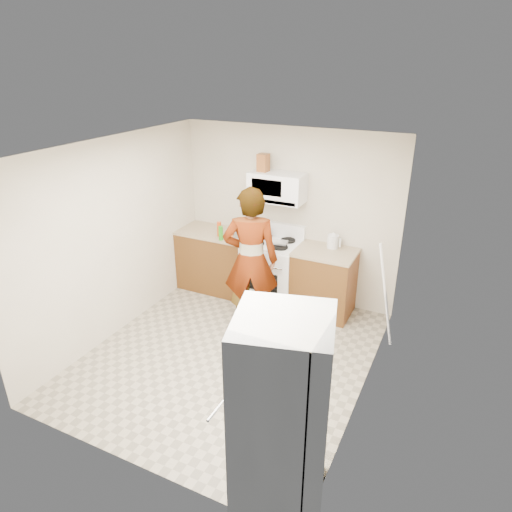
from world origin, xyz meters
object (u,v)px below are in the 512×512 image
Objects in this scene: person at (251,260)px; fridge at (281,415)px; gas_range at (272,271)px; microwave at (277,187)px; kettle at (333,241)px; saucepan at (263,233)px.

fridge is (1.37, -2.22, -0.12)m from person.
microwave is (0.00, 0.13, 1.21)m from gas_range.
microwave is 1.16m from person.
gas_range is 0.58× the size of person.
person is at bearing 106.89° from fridge.
microwave reaches higher than fridge.
kettle is 1.03m from saucepan.
saucepan is (-0.20, -0.03, -0.69)m from microwave.
microwave is 3.53m from fridge.
gas_range is at bearing -158.23° from kettle.
saucepan is at bearing -96.53° from person.
fridge is 3.22m from kettle.
fridge is 9.21× the size of kettle.
kettle is at bearing 2.56° from microwave.
gas_range is 1.22m from microwave.
gas_range is 1.00m from kettle.
gas_range is at bearing -26.31° from saucepan.
gas_range is 0.91m from person.
fridge is (1.40, -3.12, -0.85)m from microwave.
microwave is at bearing -166.96° from kettle.
fridge is at bearing -69.17° from kettle.
saucepan is (-1.60, 3.10, 0.16)m from fridge.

